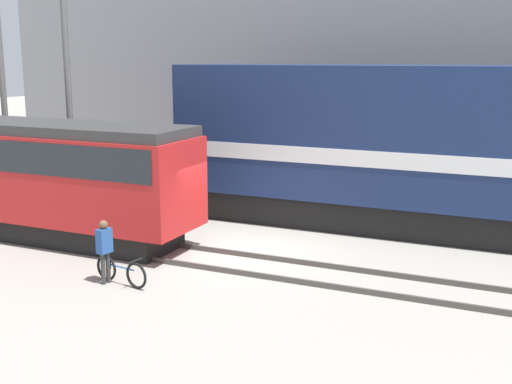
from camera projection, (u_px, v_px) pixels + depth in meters
ground_plane at (240, 253)px, 18.10m from camera, size 120.00×120.00×0.00m
track_near at (224, 260)px, 17.21m from camera, size 60.00×1.50×0.14m
track_far at (295, 217)px, 21.93m from camera, size 60.00×1.51×0.14m
building_backdrop at (359, 28)px, 27.19m from camera, size 32.01×6.00×13.25m
freight_locomotive at (444, 148)px, 19.45m from camera, size 17.01×3.04×5.78m
streetcar at (31, 171)px, 19.46m from camera, size 10.80×2.54×3.53m
bicycle at (121, 271)px, 15.53m from camera, size 1.67×0.49×0.72m
person at (104, 246)px, 15.49m from camera, size 0.28×0.39×1.59m
utility_pole_left at (4, 99)px, 22.86m from camera, size 0.21×0.21×7.90m
utility_pole_center at (68, 79)px, 21.53m from camera, size 0.21×0.21×9.36m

